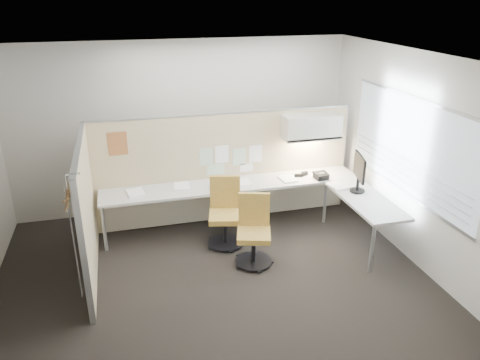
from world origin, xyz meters
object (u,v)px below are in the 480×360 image
object	(u,v)px
monitor	(359,171)
phone	(321,176)
chair_left	(225,214)
desk	(256,193)
chair_right	(254,232)

from	to	relation	value
monitor	phone	size ratio (longest dim) A/B	2.48
chair_left	monitor	bearing A→B (deg)	4.63
desk	chair_left	bearing A→B (deg)	-150.44
chair_right	phone	size ratio (longest dim) A/B	4.19
phone	chair_right	bearing A→B (deg)	-152.59
desk	phone	bearing A→B (deg)	-0.90
chair_right	monitor	world-z (taller)	monitor
chair_left	desk	bearing A→B (deg)	42.99
chair_left	monitor	xyz separation A→B (m)	(1.93, -0.30, 0.59)
chair_left	phone	world-z (taller)	chair_left
monitor	chair_right	bearing A→B (deg)	114.52
desk	chair_right	size ratio (longest dim) A/B	4.21
desk	chair_right	xyz separation A→B (m)	(-0.31, -0.92, -0.16)
monitor	phone	distance (m)	0.73
chair_right	monitor	distance (m)	1.81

